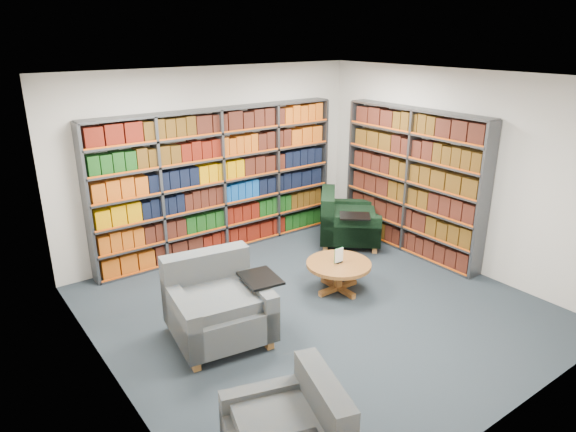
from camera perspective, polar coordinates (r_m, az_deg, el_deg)
room_shell at (r=5.97m, az=3.41°, el=1.59°), size 5.02×5.02×2.82m
bookshelf_back at (r=7.92m, az=-7.50°, el=3.77°), size 4.00×0.28×2.20m
bookshelf_right at (r=8.06m, az=13.56°, el=3.67°), size 0.28×2.50×2.20m
chair_teal_left at (r=5.88m, az=-7.98°, el=-9.85°), size 1.27×1.15×0.92m
chair_green_right at (r=8.36m, az=6.28°, el=-0.75°), size 1.32×1.32×0.85m
coffee_table at (r=6.83m, az=5.64°, el=-5.80°), size 0.86×0.86×0.60m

